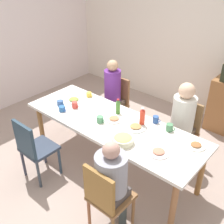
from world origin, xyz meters
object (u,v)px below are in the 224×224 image
Objects in this scene: cup_0 at (62,109)px; cup_5 at (100,119)px; plate_4 at (74,100)px; dining_table at (112,127)px; cup_1 at (170,128)px; chair_0 at (33,147)px; chair_2 at (183,129)px; bottle_1 at (142,117)px; plate_1 at (114,119)px; person_1 at (112,92)px; plate_3 at (159,152)px; chair_1 at (116,101)px; plate_0 at (136,127)px; person_3 at (112,178)px; chair_3 at (106,196)px; cup_4 at (60,103)px; cup_3 at (89,95)px; cup_2 at (156,119)px; person_2 at (182,117)px; plate_2 at (196,145)px; bottle_0 at (118,107)px; bowl_0 at (123,140)px.

cup_5 is (0.58, 0.13, 0.01)m from cup_0.
dining_table is at bearing -4.94° from plate_4.
chair_0 is at bearing -138.78° from cup_1.
chair_0 and chair_2 have the same top height.
bottle_1 is at bearing 23.04° from cup_0.
cup_1 is 0.36m from bottle_1.
plate_1 is 0.74m from cup_0.
plate_3 is (1.41, -0.86, 0.05)m from person_1.
chair_1 is 3.56× the size of plate_4.
plate_0 is 0.47m from cup_5.
person_3 is at bearing 4.18° from chair_0.
chair_3 reaches higher than cup_4.
bottle_1 reaches higher than cup_3.
cup_2 is 0.71m from cup_5.
person_2 is (0.62, 0.72, 0.06)m from dining_table.
cup_3 is at bearing -163.08° from person_2.
chair_0 is 1.00× the size of chair_3.
person_2 reaches higher than chair_0.
chair_2 reaches higher than plate_2.
person_3 is 9.54× the size of cup_1.
chair_0 reaches higher than dining_table.
chair_0 reaches higher than plate_2.
cup_0 is (-1.74, -0.47, 0.02)m from plate_2.
person_3 is at bearing -114.18° from plate_2.
person_1 is 1.12m from plate_0.
bottle_0 is at bearing 26.16° from cup_4.
bowl_0 reaches higher than plate_3.
chair_1 is 1.08m from cup_0.
person_2 is at bearing -4.15° from chair_1.
dining_table is 0.10m from plate_1.
dining_table is 1.08m from plate_2.
chair_2 is at bearing 90.00° from person_2.
bottle_0 is at bearing 62.35° from chair_0.
person_1 is at bearing 161.14° from cup_2.
bottle_0 reaches higher than plate_4.
cup_2 reaches higher than plate_4.
plate_1 is at bearing -19.57° from cup_3.
plate_2 is 1.80m from cup_0.
bottle_1 reaches higher than cup_2.
dining_table is 0.95m from person_3.
bottle_1 is at bearing 143.81° from plate_3.
bottle_0 is at bearing 36.42° from cup_0.
chair_3 reaches higher than plate_4.
chair_0 is at bearing -125.16° from plate_1.
chair_1 is 0.23m from person_1.
person_2 reaches higher than cup_3.
person_1 is at bearing -175.74° from chair_2.
person_2 is 5.79× the size of plate_2.
chair_1 reaches higher than plate_1.
person_3 reaches higher than cup_3.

